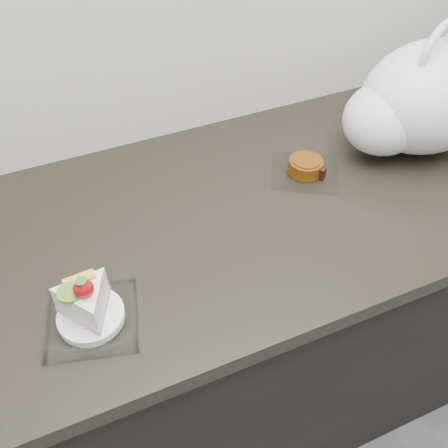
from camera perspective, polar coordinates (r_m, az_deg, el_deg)
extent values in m
cube|color=black|center=(1.41, 1.00, -12.18)|extent=(2.00, 0.60, 0.86)
cube|color=black|center=(1.06, 1.30, 0.98)|extent=(2.04, 0.64, 0.04)
cube|color=white|center=(0.89, -14.83, -10.50)|extent=(0.19, 0.19, 0.00)
cylinder|color=white|center=(0.89, -14.95, -10.14)|extent=(0.11, 0.11, 0.02)
ellipsoid|color=#B00B15|center=(0.81, -15.76, -7.13)|extent=(0.03, 0.03, 0.03)
cone|color=#2D7223|center=(0.80, -15.99, -6.41)|extent=(0.02, 0.02, 0.01)
cylinder|color=#56922A|center=(0.83, -17.22, -7.48)|extent=(0.04, 0.04, 0.01)
cube|color=#FFAB30|center=(0.84, -16.23, -6.04)|extent=(0.05, 0.02, 0.01)
cube|color=white|center=(1.15, 9.21, 5.88)|extent=(0.20, 0.20, 0.00)
cylinder|color=#67370C|center=(1.14, 9.31, 6.53)|extent=(0.10, 0.10, 0.03)
cylinder|color=#67370C|center=(1.15, 9.24, 6.04)|extent=(0.10, 0.10, 0.01)
cylinder|color=#67370C|center=(1.13, 9.41, 7.22)|extent=(0.08, 0.08, 0.00)
cube|color=black|center=(1.13, 10.96, 5.80)|extent=(0.03, 0.03, 0.03)
ellipsoid|color=white|center=(1.24, 22.42, 13.25)|extent=(0.38, 0.32, 0.25)
ellipsoid|color=white|center=(1.19, 17.97, 11.43)|extent=(0.22, 0.21, 0.16)
torus|color=white|center=(1.18, 23.32, 17.65)|extent=(0.13, 0.06, 0.14)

